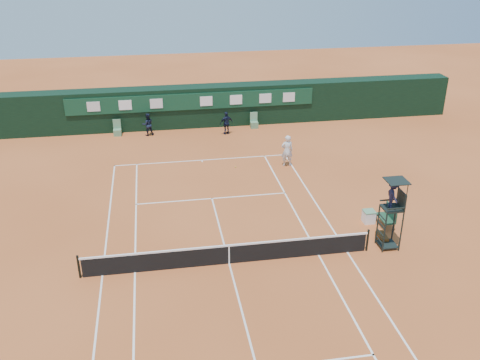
% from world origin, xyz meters
% --- Properties ---
extents(ground, '(90.00, 90.00, 0.00)m').
position_xyz_m(ground, '(0.00, 0.00, 0.00)').
color(ground, '#C4602E').
rests_on(ground, ground).
extents(court_lines, '(11.05, 23.85, 0.01)m').
position_xyz_m(court_lines, '(0.00, 0.00, 0.01)').
color(court_lines, white).
rests_on(court_lines, ground).
extents(tennis_net, '(12.90, 0.10, 1.10)m').
position_xyz_m(tennis_net, '(0.00, 0.00, 0.51)').
color(tennis_net, black).
rests_on(tennis_net, ground).
extents(back_wall, '(40.00, 1.65, 3.00)m').
position_xyz_m(back_wall, '(0.00, 18.74, 1.51)').
color(back_wall, black).
rests_on(back_wall, ground).
extents(linesman_chair_left, '(0.55, 0.50, 1.15)m').
position_xyz_m(linesman_chair_left, '(-5.50, 17.48, 0.32)').
color(linesman_chair_left, '#5A895F').
rests_on(linesman_chair_left, ground).
extents(linesman_chair_right, '(0.55, 0.50, 1.15)m').
position_xyz_m(linesman_chair_right, '(4.50, 17.48, 0.32)').
color(linesman_chair_right, '#57865D').
rests_on(linesman_chair_right, ground).
extents(umpire_chair, '(0.96, 0.95, 3.42)m').
position_xyz_m(umpire_chair, '(7.45, 0.14, 2.46)').
color(umpire_chair, black).
rests_on(umpire_chair, ground).
extents(player_bench, '(0.55, 1.20, 1.10)m').
position_xyz_m(player_bench, '(8.26, 1.96, 0.60)').
color(player_bench, '#1A412A').
rests_on(player_bench, ground).
extents(tennis_bag, '(0.43, 0.88, 0.32)m').
position_xyz_m(tennis_bag, '(7.44, 0.70, 0.16)').
color(tennis_bag, black).
rests_on(tennis_bag, ground).
extents(cooler, '(0.57, 0.57, 0.65)m').
position_xyz_m(cooler, '(7.49, 2.49, 0.33)').
color(cooler, white).
rests_on(cooler, ground).
extents(tennis_ball, '(0.07, 0.07, 0.07)m').
position_xyz_m(tennis_ball, '(1.96, 10.36, 0.04)').
color(tennis_ball, gold).
rests_on(tennis_ball, ground).
extents(player, '(0.75, 0.50, 2.02)m').
position_xyz_m(player, '(5.15, 10.13, 1.01)').
color(player, silver).
rests_on(player, ground).
extents(ball_kid_left, '(0.89, 0.75, 1.63)m').
position_xyz_m(ball_kid_left, '(-3.32, 17.13, 0.82)').
color(ball_kid_left, black).
rests_on(ball_kid_left, ground).
extents(ball_kid_right, '(1.05, 0.65, 1.67)m').
position_xyz_m(ball_kid_right, '(2.27, 16.44, 0.84)').
color(ball_kid_right, black).
rests_on(ball_kid_right, ground).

